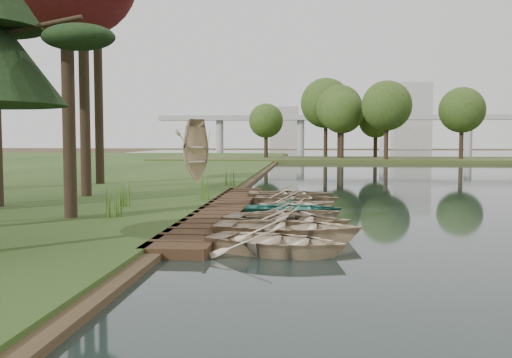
# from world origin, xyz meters

# --- Properties ---
(ground) EXTENTS (300.00, 300.00, 0.00)m
(ground) POSITION_xyz_m (0.00, 0.00, 0.00)
(ground) COLOR #3D2F1D
(boardwalk) EXTENTS (1.60, 16.00, 0.30)m
(boardwalk) POSITION_xyz_m (-1.60, 0.00, 0.15)
(boardwalk) COLOR #352314
(boardwalk) RESTS_ON ground
(peninsula) EXTENTS (50.00, 14.00, 0.45)m
(peninsula) POSITION_xyz_m (8.00, 50.00, 0.23)
(peninsula) COLOR #3B451E
(peninsula) RESTS_ON ground
(far_trees) EXTENTS (45.60, 5.60, 8.80)m
(far_trees) POSITION_xyz_m (4.67, 50.00, 6.43)
(far_trees) COLOR black
(far_trees) RESTS_ON peninsula
(bridge) EXTENTS (95.90, 4.00, 8.60)m
(bridge) POSITION_xyz_m (12.31, 120.00, 7.08)
(bridge) COLOR #A5A5A0
(bridge) RESTS_ON ground
(building_a) EXTENTS (10.00, 8.00, 18.00)m
(building_a) POSITION_xyz_m (30.00, 140.00, 9.00)
(building_a) COLOR #A5A5A0
(building_a) RESTS_ON ground
(building_b) EXTENTS (8.00, 8.00, 12.00)m
(building_b) POSITION_xyz_m (-5.00, 145.00, 6.00)
(building_b) COLOR #A5A5A0
(building_b) RESTS_ON ground
(rowboat_0) EXTENTS (3.99, 3.39, 0.70)m
(rowboat_0) POSITION_xyz_m (0.71, -7.07, 0.40)
(rowboat_0) COLOR beige
(rowboat_0) RESTS_ON water
(rowboat_1) EXTENTS (4.20, 3.20, 0.82)m
(rowboat_1) POSITION_xyz_m (0.92, -5.31, 0.46)
(rowboat_1) COLOR beige
(rowboat_1) RESTS_ON water
(rowboat_2) EXTENTS (4.23, 3.40, 0.78)m
(rowboat_2) POSITION_xyz_m (0.84, -3.66, 0.44)
(rowboat_2) COLOR beige
(rowboat_2) RESTS_ON water
(rowboat_3) EXTENTS (4.03, 3.49, 0.70)m
(rowboat_3) POSITION_xyz_m (0.99, -2.23, 0.40)
(rowboat_3) COLOR beige
(rowboat_3) RESTS_ON water
(rowboat_4) EXTENTS (3.38, 2.42, 0.70)m
(rowboat_4) POSITION_xyz_m (0.96, -0.72, 0.40)
(rowboat_4) COLOR #2F8573
(rowboat_4) RESTS_ON water
(rowboat_5) EXTENTS (3.67, 3.24, 0.63)m
(rowboat_5) POSITION_xyz_m (1.14, 0.92, 0.36)
(rowboat_5) COLOR beige
(rowboat_5) RESTS_ON water
(rowboat_6) EXTENTS (3.46, 2.49, 0.71)m
(rowboat_6) POSITION_xyz_m (1.03, 2.71, 0.40)
(rowboat_6) COLOR beige
(rowboat_6) RESTS_ON water
(rowboat_7) EXTENTS (3.76, 2.74, 0.77)m
(rowboat_7) POSITION_xyz_m (0.73, 4.25, 0.43)
(rowboat_7) COLOR beige
(rowboat_7) RESTS_ON water
(stored_rowboat) EXTENTS (4.33, 4.21, 0.73)m
(stored_rowboat) POSITION_xyz_m (-4.59, 10.32, 0.67)
(stored_rowboat) COLOR beige
(stored_rowboat) RESTS_ON bank
(reeds_0) EXTENTS (0.60, 0.60, 1.00)m
(reeds_0) POSITION_xyz_m (-4.62, -3.09, 0.80)
(reeds_0) COLOR #3F661E
(reeds_0) RESTS_ON bank
(reeds_1) EXTENTS (0.60, 0.60, 0.93)m
(reeds_1) POSITION_xyz_m (-5.19, -0.26, 0.77)
(reeds_1) COLOR #3F661E
(reeds_1) RESTS_ON bank
(reeds_2) EXTENTS (0.60, 0.60, 1.00)m
(reeds_2) POSITION_xyz_m (-2.60, 2.34, 0.80)
(reeds_2) COLOR #3F661E
(reeds_2) RESTS_ON bank
(reeds_3) EXTENTS (0.60, 0.60, 0.97)m
(reeds_3) POSITION_xyz_m (-2.60, 9.31, 0.79)
(reeds_3) COLOR #3F661E
(reeds_3) RESTS_ON bank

